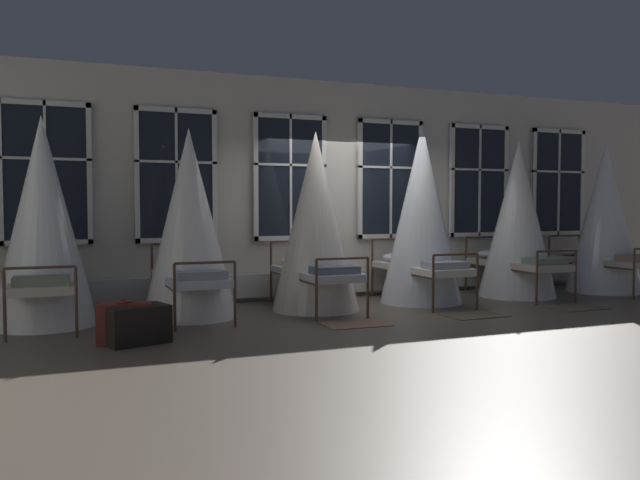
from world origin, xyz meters
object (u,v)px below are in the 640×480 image
at_px(cot_first, 43,224).
at_px(travel_trunk, 137,325).
at_px(cot_fifth, 518,221).
at_px(cot_sixth, 605,219).
at_px(suitcase_dark, 124,323).
at_px(cot_third, 316,223).
at_px(cot_fourth, 421,216).
at_px(cot_second, 189,226).

height_order(cot_first, travel_trunk, cot_first).
xyz_separation_m(cot_fifth, cot_sixth, (1.77, -0.08, 0.02)).
height_order(cot_first, suitcase_dark, cot_first).
bearing_deg(cot_sixth, cot_fifth, 85.79).
distance_m(cot_sixth, travel_trunk, 8.14).
height_order(cot_fifth, cot_sixth, cot_sixth).
xyz_separation_m(cot_sixth, suitcase_dark, (-8.07, -1.42, -1.03)).
bearing_deg(suitcase_dark, cot_third, 35.85).
distance_m(suitcase_dark, travel_trunk, 0.13).
height_order(cot_third, cot_fourth, cot_fourth).
bearing_deg(cot_sixth, cot_second, 88.22).
distance_m(cot_sixth, suitcase_dark, 8.26).
bearing_deg(cot_second, travel_trunk, 149.73).
bearing_deg(cot_fourth, cot_third, 92.28).
height_order(cot_first, cot_fourth, cot_fourth).
height_order(cot_third, cot_sixth, cot_sixth).
distance_m(cot_fifth, suitcase_dark, 6.56).
relative_size(cot_first, suitcase_dark, 4.39).
height_order(cot_second, suitcase_dark, cot_second).
height_order(cot_first, cot_sixth, cot_sixth).
relative_size(cot_fifth, suitcase_dark, 4.33).
distance_m(cot_third, cot_fifth, 3.56).
bearing_deg(travel_trunk, cot_sixth, 10.25).
relative_size(cot_third, cot_fourth, 0.93).
height_order(cot_fifth, suitcase_dark, cot_fifth).
bearing_deg(cot_fifth, cot_second, 91.81).
xyz_separation_m(cot_first, suitcase_dark, (0.79, -1.50, -1.02)).
bearing_deg(suitcase_dark, cot_first, 126.33).
height_order(cot_sixth, travel_trunk, cot_sixth).
xyz_separation_m(cot_second, cot_sixth, (7.09, -0.03, 0.04)).
bearing_deg(cot_first, cot_fourth, -88.51).
bearing_deg(cot_second, cot_fourth, -89.36).
xyz_separation_m(cot_second, travel_trunk, (-0.85, -1.46, -1.00)).
bearing_deg(cot_fifth, cot_fourth, 91.75).
height_order(cot_second, travel_trunk, cot_second).
bearing_deg(cot_first, cot_second, -90.11).
relative_size(cot_sixth, travel_trunk, 4.01).
bearing_deg(cot_second, cot_first, 88.22).
bearing_deg(cot_third, travel_trunk, 118.67).
distance_m(cot_first, cot_fourth, 5.28).
xyz_separation_m(cot_fourth, suitcase_dark, (-4.50, -1.48, -1.09)).
xyz_separation_m(cot_first, cot_second, (1.77, -0.05, -0.04)).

